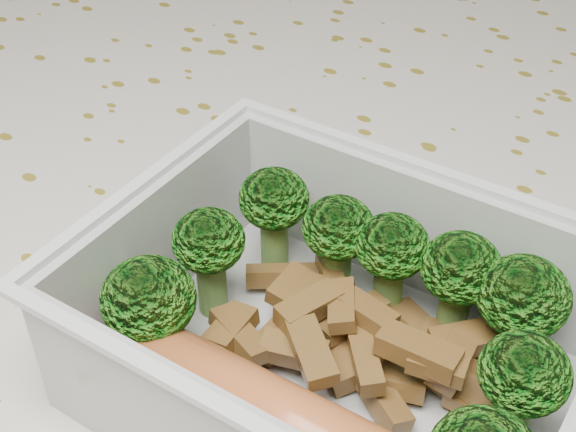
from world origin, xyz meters
The scene contains 6 objects.
dining_table centered at (0.00, 0.00, 0.67)m, with size 1.40×0.90×0.75m.
tablecloth centered at (0.00, 0.00, 0.72)m, with size 1.46×0.96×0.19m.
lunch_container centered at (0.06, -0.05, 0.78)m, with size 0.21×0.17×0.07m.
broccoli_florets centered at (0.06, -0.03, 0.80)m, with size 0.17×0.13×0.05m.
meat_pile centered at (0.06, -0.03, 0.77)m, with size 0.13×0.09×0.03m.
sausage centered at (0.06, -0.09, 0.78)m, with size 0.17×0.04×0.03m.
Camera 1 is at (0.17, -0.22, 1.02)m, focal length 50.00 mm.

